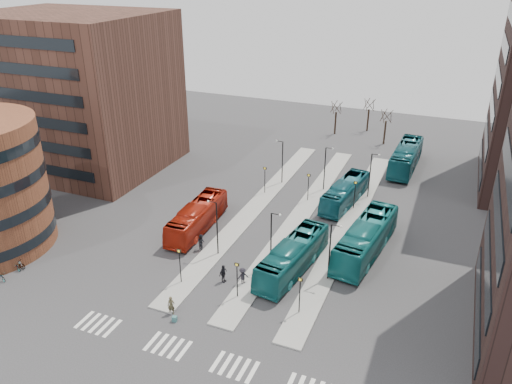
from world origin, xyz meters
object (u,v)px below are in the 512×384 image
at_px(teal_bus_c, 366,238).
at_px(commuter_a, 201,242).
at_px(teal_bus_b, 345,193).
at_px(commuter_c, 243,276).
at_px(commuter_b, 223,274).
at_px(bicycle_mid, 17,264).
at_px(traveller, 171,306).
at_px(red_bus, 197,217).
at_px(bicycle_near, 1,276).
at_px(teal_bus_d, 406,157).
at_px(suitcase, 175,319).
at_px(bicycle_far, 16,266).
at_px(teal_bus_a, 293,256).

bearing_deg(teal_bus_c, commuter_a, -152.74).
distance_m(teal_bus_b, commuter_c, 21.59).
distance_m(commuter_b, bicycle_mid, 21.18).
bearing_deg(traveller, bicycle_mid, 161.41).
xyz_separation_m(red_bus, commuter_b, (7.30, -8.22, -0.66)).
xyz_separation_m(teal_bus_c, bicycle_near, (-31.98, -18.52, -1.41)).
xyz_separation_m(teal_bus_d, bicycle_mid, (-32.74, -42.45, -1.29)).
height_order(suitcase, bicycle_far, bicycle_far).
xyz_separation_m(traveller, commuter_a, (-2.69, 10.58, 0.04)).
bearing_deg(bicycle_far, teal_bus_c, -51.13).
relative_size(red_bus, traveller, 6.54).
xyz_separation_m(teal_bus_a, bicycle_mid, (-25.87, -10.49, -1.10)).
distance_m(teal_bus_d, commuter_c, 37.59).
xyz_separation_m(red_bus, bicycle_near, (-13.00, -16.29, -1.17)).
bearing_deg(commuter_a, teal_bus_b, -102.90).
bearing_deg(teal_bus_a, commuter_a, -172.06).
height_order(suitcase, teal_bus_a, teal_bus_a).
relative_size(teal_bus_b, teal_bus_c, 0.84).
xyz_separation_m(teal_bus_c, commuter_c, (-9.80, -10.06, -0.94)).
height_order(teal_bus_a, bicycle_far, teal_bus_a).
bearing_deg(bicycle_near, red_bus, -22.75).
bearing_deg(commuter_a, teal_bus_c, -138.29).
bearing_deg(commuter_a, traveller, 126.09).
xyz_separation_m(commuter_a, bicycle_near, (-15.48, -12.55, -0.49)).
height_order(commuter_c, bicycle_mid, commuter_c).
xyz_separation_m(teal_bus_b, bicycle_near, (-27.19, -29.45, -1.13)).
relative_size(commuter_b, bicycle_near, 1.15).
xyz_separation_m(bicycle_mid, bicycle_far, (0.00, -0.21, -0.12)).
relative_size(teal_bus_a, bicycle_far, 7.33).
bearing_deg(teal_bus_a, commuter_c, -124.12).
height_order(commuter_c, bicycle_far, commuter_c).
bearing_deg(traveller, red_bus, 91.55).
bearing_deg(teal_bus_d, traveller, -106.79).
bearing_deg(bicycle_mid, suitcase, -102.71).
xyz_separation_m(bicycle_near, bicycle_mid, (0.00, 2.07, 0.12)).
bearing_deg(bicycle_mid, teal_bus_c, -72.78).
relative_size(red_bus, teal_bus_b, 1.03).
relative_size(suitcase, red_bus, 0.04).
bearing_deg(commuter_c, teal_bus_c, 178.52).
height_order(teal_bus_a, teal_bus_c, teal_bus_c).
bearing_deg(teal_bus_b, commuter_c, -95.46).
bearing_deg(teal_bus_a, suitcase, -113.45).
relative_size(teal_bus_c, traveller, 7.51).
bearing_deg(teal_bus_a, teal_bus_b, 93.46).
xyz_separation_m(red_bus, bicycle_far, (-13.00, -14.44, -1.18)).
distance_m(red_bus, bicycle_far, 19.47).
relative_size(traveller, bicycle_far, 1.09).
distance_m(suitcase, red_bus, 16.29).
distance_m(traveller, commuter_a, 10.92).
bearing_deg(teal_bus_c, red_bus, -165.92).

